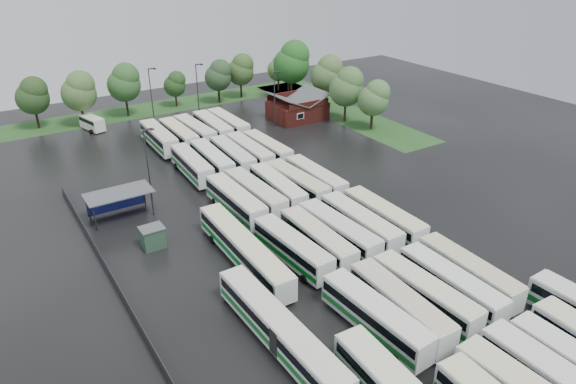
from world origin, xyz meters
TOP-DOWN VIEW (x-y plane):
  - ground at (0.00, 0.00)m, footprint 160.00×160.00m
  - brick_building at (24.00, 42.77)m, footprint 10.07×8.60m
  - wash_shed at (-17.20, 22.02)m, footprint 8.20×4.20m
  - utility_hut at (-16.20, 12.60)m, footprint 2.70×2.20m
  - grass_strip_north at (2.00, 64.80)m, footprint 80.00×10.00m
  - grass_strip_east at (34.00, 42.80)m, footprint 10.00×50.00m
  - west_fence at (-22.20, 8.00)m, footprint 0.10×50.00m
  - bus_r1c0 at (-4.29, -12.24)m, footprint 3.12×12.21m
  - bus_r1c1 at (-1.35, -12.31)m, footprint 3.12×12.25m
  - bus_r1c2 at (1.90, -12.29)m, footprint 2.88×12.10m
  - bus_r1c3 at (5.15, -12.60)m, footprint 2.65×11.97m
  - bus_r1c4 at (8.22, -12.16)m, footprint 2.88×11.95m
  - bus_r2c0 at (-4.33, 1.29)m, footprint 3.10×11.97m
  - bus_r2c1 at (-1.03, 1.17)m, footprint 2.77×12.06m
  - bus_r2c2 at (1.99, 1.25)m, footprint 3.08×12.40m
  - bus_r2c3 at (5.23, 1.26)m, footprint 2.77×12.51m
  - bus_r2c4 at (8.58, 0.92)m, footprint 2.81×12.56m
  - bus_r3c0 at (-4.44, 14.48)m, footprint 2.70×12.45m
  - bus_r3c1 at (-1.36, 14.88)m, footprint 2.88×12.48m
  - bus_r3c2 at (2.10, 14.82)m, footprint 3.17×12.20m
  - bus_r3c3 at (5.14, 14.70)m, footprint 3.14×12.23m
  - bus_r3c4 at (8.28, 14.65)m, footprint 2.64×12.07m
  - bus_r4c0 at (-4.45, 28.58)m, footprint 3.10×12.11m
  - bus_r4c1 at (-1.14, 28.64)m, footprint 3.16×12.25m
  - bus_r4c2 at (2.17, 28.26)m, footprint 3.17×12.31m
  - bus_r4c3 at (5.21, 28.35)m, footprint 2.84×12.27m
  - bus_r4c4 at (8.40, 28.17)m, footprint 2.66×11.85m
  - bus_r5c0 at (-4.59, 42.18)m, footprint 2.95×12.57m
  - bus_r5c1 at (-1.20, 41.79)m, footprint 2.61×12.19m
  - bus_r5c2 at (1.90, 42.05)m, footprint 3.05×12.36m
  - bus_r5c3 at (5.36, 42.09)m, footprint 3.07×12.54m
  - bus_r5c4 at (8.48, 42.26)m, footprint 2.68×12.32m
  - artic_bus_west_b at (-8.98, 3.85)m, footprint 2.99×18.17m
  - artic_bus_west_c at (-12.49, -9.24)m, footprint 2.79×17.89m
  - minibus at (-11.82, 58.03)m, footprint 3.54×6.19m
  - tree_north_0 at (-20.00, 64.44)m, footprint 5.95×5.95m
  - tree_north_1 at (-12.41, 61.26)m, footprint 6.39×6.39m
  - tree_north_2 at (-3.56, 62.61)m, footprint 6.45×6.45m
  - tree_north_3 at (7.12, 63.55)m, footprint 4.56×4.56m
  - tree_north_4 at (16.03, 61.07)m, footprint 5.66×5.66m
  - tree_north_5 at (22.00, 62.14)m, footprint 5.91×5.91m
  - tree_north_6 at (31.89, 62.22)m, footprint 5.07×5.07m
  - tree_east_0 at (32.46, 30.01)m, footprint 5.71×5.67m
  - tree_east_1 at (31.13, 36.38)m, footprint 6.49×6.49m
  - tree_east_2 at (33.79, 46.19)m, footprint 6.61×6.61m
  - tree_east_3 at (30.59, 54.63)m, footprint 7.82×7.82m
  - tree_east_4 at (34.10, 61.42)m, footprint 5.68×5.68m
  - lamp_post_ne at (17.90, 41.12)m, footprint 1.61×0.31m
  - lamp_post_nw at (-12.04, 24.67)m, footprint 1.55×0.30m
  - lamp_post_back_w at (-0.64, 55.63)m, footprint 1.63×0.32m
  - lamp_post_back_e at (8.15, 54.05)m, footprint 1.63×0.32m
  - puddle_0 at (0.58, -18.18)m, footprint 5.23×5.23m
  - puddle_2 at (-10.32, -0.96)m, footprint 7.02×7.02m
  - puddle_3 at (3.60, -4.38)m, footprint 3.48×3.48m
  - puddle_4 at (13.34, -20.16)m, footprint 3.68×3.68m

SIDE VIEW (x-z plane):
  - ground at x=0.00m, z-range 0.00..0.00m
  - puddle_0 at x=0.58m, z-range 0.00..0.01m
  - puddle_2 at x=-10.32m, z-range 0.00..0.01m
  - puddle_3 at x=3.60m, z-range 0.00..0.01m
  - puddle_4 at x=13.34m, z-range 0.00..0.01m
  - grass_strip_north at x=2.00m, z-range 0.00..0.01m
  - grass_strip_east at x=34.00m, z-range 0.00..0.01m
  - west_fence at x=-22.20m, z-range 0.00..1.20m
  - utility_hut at x=-16.20m, z-range 0.01..2.63m
  - minibus at x=-11.82m, z-range 0.14..2.69m
  - bus_r4c4 at x=8.40m, z-range 0.16..3.45m
  - bus_r2c0 at x=-4.33m, z-range 0.17..3.47m
  - bus_r1c4 at x=8.22m, z-range 0.17..3.47m
  - bus_r1c3 at x=5.15m, z-range 0.17..3.49m
  - artic_bus_west_c at x=-12.49m, z-range 0.18..3.49m
  - bus_r4c0 at x=-4.45m, z-range 0.17..3.51m
  - bus_r2c1 at x=-1.03m, z-range 0.17..3.51m
  - bus_r1c2 at x=1.90m, z-range 0.17..3.52m
  - bus_r3c4 at x=8.28m, z-range 0.17..3.52m
  - bus_r3c2 at x=2.10m, z-range 0.17..3.53m
  - bus_r1c0 at x=-4.29m, z-range 0.17..3.54m
  - bus_r3c3 at x=5.14m, z-range 0.17..3.54m
  - bus_r4c1 at x=-1.14m, z-range 0.17..3.55m
  - bus_r1c1 at x=-1.35m, z-range 0.17..3.55m
  - artic_bus_west_b at x=-8.98m, z-range 0.18..3.55m
  - brick_building at x=24.00m, z-range -0.83..4.56m
  - bus_r5c1 at x=-1.20m, z-range 0.17..3.56m
  - bus_r4c2 at x=2.17m, z-range 0.17..3.56m
  - bus_r4c3 at x=5.21m, z-range 0.17..3.57m
  - bus_r5c2 at x=1.90m, z-range 0.17..3.59m
  - bus_r5c4 at x=8.48m, z-range 0.17..3.60m
  - bus_r2c2 at x=1.99m, z-range 0.17..3.60m
  - bus_r3c1 at x=-1.36m, z-range 0.17..3.63m
  - bus_r3c0 at x=-4.44m, z-range 0.17..3.64m
  - bus_r5c3 at x=5.36m, z-range 0.17..3.64m
  - bus_r2c3 at x=5.23m, z-range 0.17..3.65m
  - bus_r5c0 at x=-4.59m, z-range 0.17..3.66m
  - bus_r2c4 at x=8.58m, z-range 0.17..3.66m
  - wash_shed at x=-17.20m, z-range 1.20..4.78m
  - tree_north_3 at x=7.12m, z-range 1.08..8.64m
  - tree_north_6 at x=31.89m, z-range 1.20..9.59m
  - lamp_post_nw at x=-12.04m, z-range 0.81..10.88m
  - tree_north_4 at x=16.03m, z-range 1.34..10.72m
  - tree_east_0 at x=32.46m, z-range 1.34..10.73m
  - tree_east_4 at x=34.10m, z-range 1.35..10.75m
  - lamp_post_ne at x=17.90m, z-range 0.84..11.31m
  - lamp_post_back_w at x=-0.64m, z-range 0.85..11.43m
  - lamp_post_back_e at x=8.15m, z-range 0.85..11.46m
  - tree_north_5 at x=22.00m, z-range 1.40..11.19m
  - tree_north_0 at x=-20.00m, z-range 1.41..11.26m
  - tree_north_1 at x=-12.41m, z-range 1.52..12.09m
  - tree_north_2 at x=-3.56m, z-range 1.53..12.22m
  - tree_east_1 at x=31.13m, z-range 1.54..12.28m
  - tree_east_2 at x=33.79m, z-range 1.57..12.51m
  - tree_east_3 at x=30.59m, z-range 1.86..14.80m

